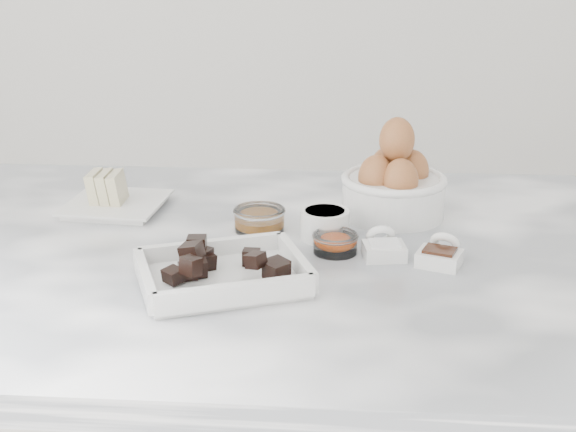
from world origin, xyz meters
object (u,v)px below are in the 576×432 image
object	(u,v)px
zest_bowl	(335,242)
salt_spoon	(383,247)
chocolate_dish	(223,268)
butter_plate	(114,198)
egg_bowl	(394,185)
sugar_ramekin	(325,223)
honey_bowl	(259,219)
vanilla_spoon	(441,254)

from	to	relation	value
zest_bowl	salt_spoon	distance (m)	0.07
chocolate_dish	butter_plate	size ratio (longest dim) A/B	1.55
butter_plate	egg_bowl	size ratio (longest dim) A/B	0.98
sugar_ramekin	honey_bowl	xyz separation A→B (m)	(-0.10, 0.03, -0.01)
butter_plate	egg_bowl	bearing A→B (deg)	0.35
butter_plate	honey_bowl	bearing A→B (deg)	-17.12
butter_plate	sugar_ramekin	bearing A→B (deg)	-16.55
butter_plate	vanilla_spoon	xyz separation A→B (m)	(0.51, -0.19, -0.01)
honey_bowl	vanilla_spoon	bearing A→B (deg)	-23.20
butter_plate	salt_spoon	size ratio (longest dim) A/B	2.16
sugar_ramekin	salt_spoon	distance (m)	0.11
chocolate_dish	sugar_ramekin	size ratio (longest dim) A/B	3.46
honey_bowl	sugar_ramekin	bearing A→B (deg)	-15.12
honey_bowl	salt_spoon	distance (m)	0.21
sugar_ramekin	vanilla_spoon	bearing A→B (deg)	-27.77
butter_plate	honey_bowl	size ratio (longest dim) A/B	2.04
zest_bowl	vanilla_spoon	world-z (taller)	vanilla_spoon
sugar_ramekin	egg_bowl	world-z (taller)	egg_bowl
zest_bowl	vanilla_spoon	distance (m)	0.15
egg_bowl	vanilla_spoon	distance (m)	0.20
chocolate_dish	salt_spoon	xyz separation A→B (m)	(0.21, 0.11, -0.01)
butter_plate	zest_bowl	xyz separation A→B (m)	(0.36, -0.16, -0.00)
vanilla_spoon	salt_spoon	size ratio (longest dim) A/B	1.09
zest_bowl	butter_plate	bearing A→B (deg)	156.55
zest_bowl	salt_spoon	xyz separation A→B (m)	(0.07, -0.01, -0.00)
sugar_ramekin	honey_bowl	size ratio (longest dim) A/B	0.91
vanilla_spoon	salt_spoon	xyz separation A→B (m)	(-0.08, 0.02, -0.00)
honey_bowl	vanilla_spoon	world-z (taller)	vanilla_spoon
honey_bowl	vanilla_spoon	xyz separation A→B (m)	(0.26, -0.11, -0.00)
egg_bowl	vanilla_spoon	size ratio (longest dim) A/B	2.04
honey_bowl	butter_plate	bearing A→B (deg)	162.88
egg_bowl	honey_bowl	size ratio (longest dim) A/B	2.09
chocolate_dish	honey_bowl	xyz separation A→B (m)	(0.03, 0.20, -0.01)
butter_plate	egg_bowl	world-z (taller)	egg_bowl
honey_bowl	chocolate_dish	bearing A→B (deg)	-97.23
zest_bowl	vanilla_spoon	size ratio (longest dim) A/B	0.81
salt_spoon	chocolate_dish	bearing A→B (deg)	-151.99
chocolate_dish	honey_bowl	size ratio (longest dim) A/B	3.16
sugar_ramekin	vanilla_spoon	world-z (taller)	same
honey_bowl	salt_spoon	xyz separation A→B (m)	(0.18, -0.09, -0.00)
chocolate_dish	zest_bowl	world-z (taller)	chocolate_dish
chocolate_dish	butter_plate	distance (m)	0.36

